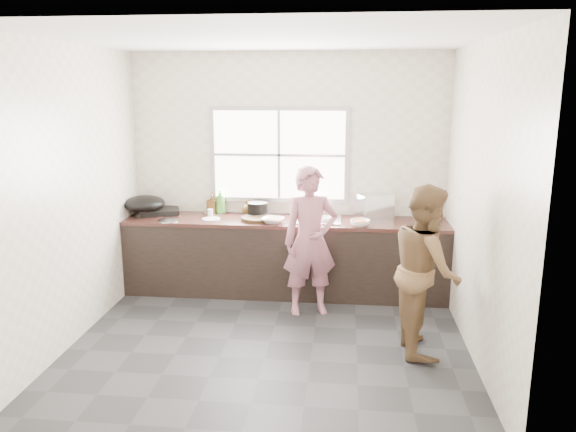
# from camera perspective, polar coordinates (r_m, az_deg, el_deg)

# --- Properties ---
(floor) EXTENTS (3.60, 3.20, 0.01)m
(floor) POSITION_cam_1_polar(r_m,az_deg,el_deg) (5.36, -1.83, -12.62)
(floor) COLOR #2A2A2C
(floor) RESTS_ON ground
(ceiling) EXTENTS (3.60, 3.20, 0.01)m
(ceiling) POSITION_cam_1_polar(r_m,az_deg,el_deg) (4.85, -2.07, 17.64)
(ceiling) COLOR silver
(ceiling) RESTS_ON wall_back
(wall_back) EXTENTS (3.60, 0.01, 2.70)m
(wall_back) POSITION_cam_1_polar(r_m,az_deg,el_deg) (6.50, 0.00, 4.48)
(wall_back) COLOR beige
(wall_back) RESTS_ON ground
(wall_left) EXTENTS (0.01, 3.20, 2.70)m
(wall_left) POSITION_cam_1_polar(r_m,az_deg,el_deg) (5.47, -21.02, 2.01)
(wall_left) COLOR silver
(wall_left) RESTS_ON ground
(wall_right) EXTENTS (0.01, 3.20, 2.70)m
(wall_right) POSITION_cam_1_polar(r_m,az_deg,el_deg) (5.01, 18.96, 1.22)
(wall_right) COLOR beige
(wall_right) RESTS_ON ground
(wall_front) EXTENTS (3.60, 0.01, 2.70)m
(wall_front) POSITION_cam_1_polar(r_m,az_deg,el_deg) (3.39, -5.68, -3.54)
(wall_front) COLOR beige
(wall_front) RESTS_ON ground
(cabinet) EXTENTS (3.60, 0.62, 0.82)m
(cabinet) POSITION_cam_1_polar(r_m,az_deg,el_deg) (6.40, -0.29, -4.28)
(cabinet) COLOR black
(cabinet) RESTS_ON floor
(countertop) EXTENTS (3.60, 0.64, 0.04)m
(countertop) POSITION_cam_1_polar(r_m,az_deg,el_deg) (6.29, -0.30, -0.54)
(countertop) COLOR #321914
(countertop) RESTS_ON cabinet
(sink) EXTENTS (0.55, 0.45, 0.02)m
(sink) POSITION_cam_1_polar(r_m,az_deg,el_deg) (6.25, 2.89, -0.39)
(sink) COLOR silver
(sink) RESTS_ON countertop
(faucet) EXTENTS (0.02, 0.02, 0.30)m
(faucet) POSITION_cam_1_polar(r_m,az_deg,el_deg) (6.42, 3.00, 1.28)
(faucet) COLOR silver
(faucet) RESTS_ON countertop
(window_frame) EXTENTS (1.60, 0.05, 1.10)m
(window_frame) POSITION_cam_1_polar(r_m,az_deg,el_deg) (6.47, -0.90, 6.23)
(window_frame) COLOR #9EA0A5
(window_frame) RESTS_ON wall_back
(window_glazing) EXTENTS (1.50, 0.01, 1.00)m
(window_glazing) POSITION_cam_1_polar(r_m,az_deg,el_deg) (6.44, -0.93, 6.20)
(window_glazing) COLOR white
(window_glazing) RESTS_ON window_frame
(woman) EXTENTS (0.60, 0.48, 1.44)m
(woman) POSITION_cam_1_polar(r_m,az_deg,el_deg) (5.76, 2.28, -3.05)
(woman) COLOR #A96576
(woman) RESTS_ON floor
(person_side) EXTENTS (0.62, 0.77, 1.50)m
(person_side) POSITION_cam_1_polar(r_m,az_deg,el_deg) (5.08, 13.84, -5.28)
(person_side) COLOR brown
(person_side) RESTS_ON floor
(cutting_board) EXTENTS (0.40, 0.40, 0.04)m
(cutting_board) POSITION_cam_1_polar(r_m,az_deg,el_deg) (6.27, -3.06, -0.24)
(cutting_board) COLOR black
(cutting_board) RESTS_ON countertop
(cleaver) EXTENTS (0.22, 0.19, 0.01)m
(cleaver) POSITION_cam_1_polar(r_m,az_deg,el_deg) (6.35, -2.85, 0.16)
(cleaver) COLOR silver
(cleaver) RESTS_ON cutting_board
(bowl_mince) EXTENTS (0.28, 0.28, 0.06)m
(bowl_mince) POSITION_cam_1_polar(r_m,az_deg,el_deg) (6.12, -1.54, -0.45)
(bowl_mince) COLOR silver
(bowl_mince) RESTS_ON countertop
(bowl_crabs) EXTENTS (0.22, 0.22, 0.05)m
(bowl_crabs) POSITION_cam_1_polar(r_m,az_deg,el_deg) (6.04, 7.33, -0.76)
(bowl_crabs) COLOR white
(bowl_crabs) RESTS_ON countertop
(bowl_held) EXTENTS (0.23, 0.23, 0.07)m
(bowl_held) POSITION_cam_1_polar(r_m,az_deg,el_deg) (6.19, 3.70, -0.27)
(bowl_held) COLOR white
(bowl_held) RESTS_ON countertop
(black_pot) EXTENTS (0.27, 0.27, 0.17)m
(black_pot) POSITION_cam_1_polar(r_m,az_deg,el_deg) (6.41, -3.11, 0.65)
(black_pot) COLOR black
(black_pot) RESTS_ON countertop
(plate_food) EXTENTS (0.21, 0.21, 0.02)m
(plate_food) POSITION_cam_1_polar(r_m,az_deg,el_deg) (6.32, -7.81, -0.32)
(plate_food) COLOR silver
(plate_food) RESTS_ON countertop
(bottle_green) EXTENTS (0.13, 0.13, 0.30)m
(bottle_green) POSITION_cam_1_polar(r_m,az_deg,el_deg) (6.60, -6.87, 1.53)
(bottle_green) COLOR #42892C
(bottle_green) RESTS_ON countertop
(bottle_brown_tall) EXTENTS (0.11, 0.12, 0.22)m
(bottle_brown_tall) POSITION_cam_1_polar(r_m,az_deg,el_deg) (6.63, -7.69, 1.19)
(bottle_brown_tall) COLOR #513214
(bottle_brown_tall) RESTS_ON countertop
(bottle_brown_short) EXTENTS (0.14, 0.14, 0.15)m
(bottle_brown_short) POSITION_cam_1_polar(r_m,az_deg,el_deg) (6.55, -4.14, 0.84)
(bottle_brown_short) COLOR #4B3412
(bottle_brown_short) RESTS_ON countertop
(glass_jar) EXTENTS (0.07, 0.07, 0.09)m
(glass_jar) POSITION_cam_1_polar(r_m,az_deg,el_deg) (6.47, -7.90, 0.31)
(glass_jar) COLOR silver
(glass_jar) RESTS_ON countertop
(burner) EXTENTS (0.53, 0.53, 0.06)m
(burner) POSITION_cam_1_polar(r_m,az_deg,el_deg) (6.77, -12.88, 0.56)
(burner) COLOR black
(burner) RESTS_ON countertop
(wok) EXTENTS (0.49, 0.49, 0.18)m
(wok) POSITION_cam_1_polar(r_m,az_deg,el_deg) (6.63, -14.39, 1.24)
(wok) COLOR black
(wok) RESTS_ON burner
(dish_rack) EXTENTS (0.45, 0.39, 0.28)m
(dish_rack) POSITION_cam_1_polar(r_m,az_deg,el_deg) (6.40, 8.73, 1.00)
(dish_rack) COLOR silver
(dish_rack) RESTS_ON countertop
(pot_lid_left) EXTENTS (0.27, 0.27, 0.01)m
(pot_lid_left) POSITION_cam_1_polar(r_m,az_deg,el_deg) (6.35, -12.05, -0.46)
(pot_lid_left) COLOR silver
(pot_lid_left) RESTS_ON countertop
(pot_lid_right) EXTENTS (0.34, 0.34, 0.01)m
(pot_lid_right) POSITION_cam_1_polar(r_m,az_deg,el_deg) (6.65, -7.43, 0.33)
(pot_lid_right) COLOR silver
(pot_lid_right) RESTS_ON countertop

